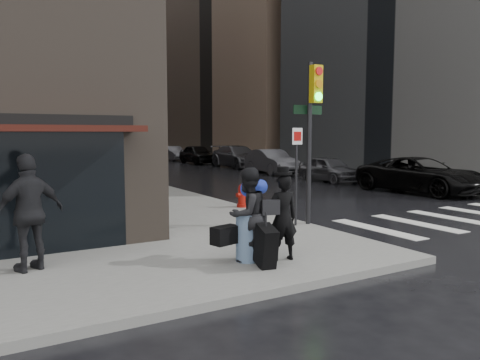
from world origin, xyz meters
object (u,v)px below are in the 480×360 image
object	(u,v)px
parked_car_4	(198,154)
fire_hydrant	(242,197)
traffic_light	(311,121)
man_jeans	(247,214)
parked_car_5	(173,153)
parked_car_1	(329,169)
parked_car_0	(421,175)
man_overcoat	(279,222)
man_greycoat	(30,213)
parked_car_2	(271,162)
parked_car_3	(238,157)

from	to	relation	value
parked_car_4	fire_hydrant	bearing A→B (deg)	-109.89
traffic_light	man_jeans	bearing A→B (deg)	-147.83
parked_car_5	parked_car_1	bearing A→B (deg)	-90.71
traffic_light	parked_car_0	distance (m)	9.98
man_jeans	traffic_light	bearing A→B (deg)	-160.63
man_overcoat	man_greycoat	bearing A→B (deg)	-11.17
parked_car_1	parked_car_2	xyz separation A→B (m)	(0.05, 5.58, 0.09)
man_greycoat	fire_hydrant	size ratio (longest dim) A/B	2.75
fire_hydrant	parked_car_5	distance (m)	29.56
parked_car_0	parked_car_4	distance (m)	22.31
parked_car_0	parked_car_4	bearing A→B (deg)	85.02
parked_car_2	parked_car_5	world-z (taller)	parked_car_2
man_greycoat	parked_car_4	world-z (taller)	man_greycoat
man_greycoat	traffic_light	xyz separation A→B (m)	(6.85, 0.84, 1.70)
man_greycoat	fire_hydrant	xyz separation A→B (m)	(6.78, 4.28, -0.70)
parked_car_0	parked_car_5	xyz separation A→B (m)	(-0.12, 27.88, -0.10)
traffic_light	fire_hydrant	bearing A→B (deg)	89.10
parked_car_1	parked_car_2	world-z (taller)	parked_car_2
man_overcoat	parked_car_5	bearing A→B (deg)	-97.43
parked_car_1	parked_car_4	bearing A→B (deg)	92.73
fire_hydrant	parked_car_1	xyz separation A→B (m)	(8.80, 5.87, 0.19)
man_jeans	fire_hydrant	xyz separation A→B (m)	(3.18, 5.65, -0.55)
man_overcoat	fire_hydrant	xyz separation A→B (m)	(2.68, 5.98, -0.42)
man_overcoat	parked_car_5	distance (m)	36.09
parked_car_4	traffic_light	bearing A→B (deg)	-107.13
man_jeans	man_overcoat	bearing A→B (deg)	131.50
man_jeans	parked_car_4	xyz separation A→B (m)	(12.09, 28.25, -0.25)
man_overcoat	parked_car_2	distance (m)	20.90
man_overcoat	parked_car_5	size ratio (longest dim) A/B	0.45
man_jeans	parked_car_0	xyz separation A→B (m)	(12.25, 5.94, -0.27)
man_overcoat	man_greycoat	distance (m)	4.45
man_jeans	traffic_light	xyz separation A→B (m)	(3.25, 2.21, 1.85)
parked_car_4	parked_car_5	world-z (taller)	parked_car_4
parked_car_5	parked_car_4	bearing A→B (deg)	-90.79
parked_car_2	parked_car_3	size ratio (longest dim) A/B	0.82
man_overcoat	traffic_light	distance (m)	4.23
fire_hydrant	parked_car_4	distance (m)	24.29
traffic_light	parked_car_3	bearing A→B (deg)	62.98
man_jeans	parked_car_4	world-z (taller)	man_jeans
man_jeans	parked_car_0	bearing A→B (deg)	-168.94
traffic_light	parked_car_2	size ratio (longest dim) A/B	0.91
fire_hydrant	parked_car_2	world-z (taller)	parked_car_2
man_greycoat	parked_car_5	xyz separation A→B (m)	(15.74, 32.45, -0.51)
parked_car_0	parked_car_4	size ratio (longest dim) A/B	1.19
man_jeans	man_greycoat	xyz separation A→B (m)	(-3.60, 1.37, 0.14)
parked_car_4	man_jeans	bearing A→B (deg)	-111.55
man_overcoat	man_jeans	xyz separation A→B (m)	(-0.50, 0.33, 0.13)
parked_car_3	man_greycoat	bearing A→B (deg)	-126.17
man_greycoat	parked_car_0	world-z (taller)	man_greycoat
man_overcoat	parked_car_1	bearing A→B (deg)	-122.70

